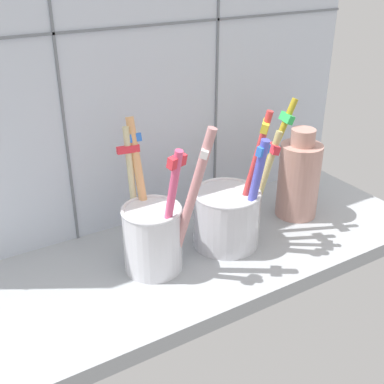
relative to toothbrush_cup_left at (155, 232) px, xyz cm
name	(u,v)px	position (x,y,z in cm)	size (l,w,h in cm)	color
counter_slab	(191,261)	(5.00, 0.22, -5.86)	(64.00, 22.00, 2.00)	#9EA3A8
tile_wall_back	(141,69)	(5.00, 12.21, 15.64)	(64.00, 2.20, 45.00)	silver
toothbrush_cup_left	(155,232)	(0.00, 0.00, 0.00)	(9.33, 11.29, 17.94)	silver
toothbrush_cup_right	(230,214)	(10.50, -0.17, -0.54)	(13.72, 8.89, 17.94)	silver
ceramic_vase	(299,178)	(23.02, 1.33, 0.77)	(5.70, 5.70, 12.66)	tan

